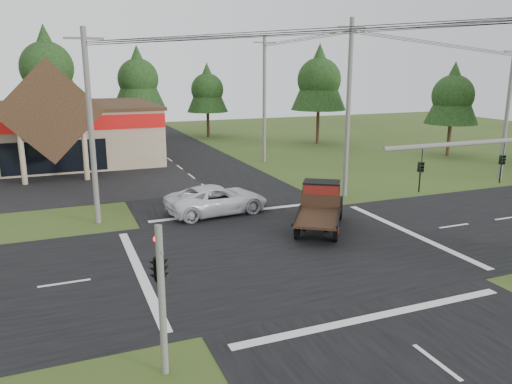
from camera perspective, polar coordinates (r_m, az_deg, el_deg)
ground at (r=23.87m, az=3.80°, el=-6.70°), size 120.00×120.00×0.00m
road_ns at (r=23.86m, az=3.80°, el=-6.68°), size 12.00×120.00×0.02m
road_ew at (r=23.86m, az=3.80°, el=-6.67°), size 120.00×12.00×0.02m
traffic_signal_corner at (r=13.84m, az=-11.09°, el=-6.99°), size 0.53×2.48×4.40m
utility_pole_nw at (r=28.29m, az=-18.36°, el=7.13°), size 2.00×0.30×10.50m
utility_pole_ne at (r=33.33m, az=10.50°, el=9.41°), size 2.00×0.30×11.50m
utility_pole_far at (r=42.53m, az=26.79°, el=8.22°), size 2.00×0.30×10.20m
utility_pole_n at (r=45.76m, az=0.96°, el=10.63°), size 2.00×0.30×11.20m
tree_row_c at (r=61.07m, az=-22.81°, el=13.22°), size 7.28×7.28×13.13m
tree_row_d at (r=62.85m, az=-13.35°, el=12.67°), size 6.16×6.16×11.11m
tree_row_e at (r=62.70m, az=-5.60°, el=11.74°), size 5.04×5.04×9.09m
tree_side_ne at (r=57.28m, az=7.23°, el=12.84°), size 6.16×6.16×11.11m
tree_side_e_near at (r=52.31m, az=21.60°, el=10.42°), size 5.04×5.04×9.09m
antique_flatbed_truck at (r=26.66m, az=7.26°, el=-1.79°), size 5.09×6.10×2.44m
white_pickup at (r=29.65m, az=-4.47°, el=-0.86°), size 6.33×3.40×1.69m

